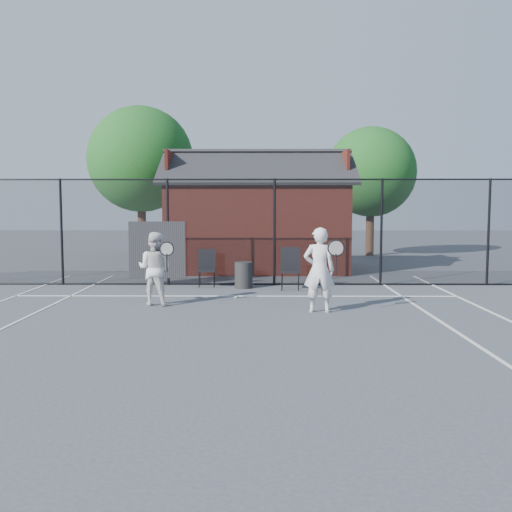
{
  "coord_description": "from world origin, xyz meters",
  "views": [
    {
      "loc": [
        0.61,
        -10.99,
        2.26
      ],
      "look_at": [
        0.51,
        1.93,
        1.1
      ],
      "focal_mm": 40.0,
      "sensor_mm": 36.0,
      "label": 1
    }
  ],
  "objects_px": {
    "player_back": "(155,269)",
    "chair_left": "(207,269)",
    "player_front": "(319,270)",
    "waste_bin": "(244,275)",
    "clubhouse": "(257,224)",
    "chair_right": "(290,269)"
  },
  "relations": [
    {
      "from": "clubhouse",
      "to": "player_front",
      "type": "distance_m",
      "value": 8.22
    },
    {
      "from": "waste_bin",
      "to": "clubhouse",
      "type": "bearing_deg",
      "value": 85.62
    },
    {
      "from": "chair_left",
      "to": "waste_bin",
      "type": "relative_size",
      "value": 1.43
    },
    {
      "from": "player_back",
      "to": "chair_right",
      "type": "xyz_separation_m",
      "value": [
        3.19,
        2.32,
        -0.28
      ]
    },
    {
      "from": "player_front",
      "to": "chair_left",
      "type": "distance_m",
      "value": 4.59
    },
    {
      "from": "chair_left",
      "to": "waste_bin",
      "type": "bearing_deg",
      "value": -12.2
    },
    {
      "from": "player_back",
      "to": "chair_left",
      "type": "height_order",
      "value": "player_back"
    },
    {
      "from": "chair_right",
      "to": "waste_bin",
      "type": "bearing_deg",
      "value": 168.85
    },
    {
      "from": "waste_bin",
      "to": "player_back",
      "type": "bearing_deg",
      "value": -126.11
    },
    {
      "from": "chair_left",
      "to": "chair_right",
      "type": "relative_size",
      "value": 0.92
    },
    {
      "from": "clubhouse",
      "to": "player_front",
      "type": "bearing_deg",
      "value": -80.53
    },
    {
      "from": "player_front",
      "to": "chair_right",
      "type": "relative_size",
      "value": 1.63
    },
    {
      "from": "player_back",
      "to": "waste_bin",
      "type": "bearing_deg",
      "value": 53.89
    },
    {
      "from": "clubhouse",
      "to": "chair_left",
      "type": "relative_size",
      "value": 6.4
    },
    {
      "from": "player_back",
      "to": "waste_bin",
      "type": "distance_m",
      "value": 3.31
    },
    {
      "from": "player_front",
      "to": "waste_bin",
      "type": "height_order",
      "value": "player_front"
    },
    {
      "from": "waste_bin",
      "to": "chair_left",
      "type": "bearing_deg",
      "value": 170.09
    },
    {
      "from": "chair_right",
      "to": "player_back",
      "type": "bearing_deg",
      "value": -140.69
    },
    {
      "from": "player_back",
      "to": "chair_right",
      "type": "bearing_deg",
      "value": 36.11
    },
    {
      "from": "chair_left",
      "to": "player_back",
      "type": "bearing_deg",
      "value": -110.11
    },
    {
      "from": "clubhouse",
      "to": "player_front",
      "type": "xyz_separation_m",
      "value": [
        1.35,
        -8.08,
        -0.71
      ]
    },
    {
      "from": "clubhouse",
      "to": "chair_left",
      "type": "height_order",
      "value": "clubhouse"
    }
  ]
}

